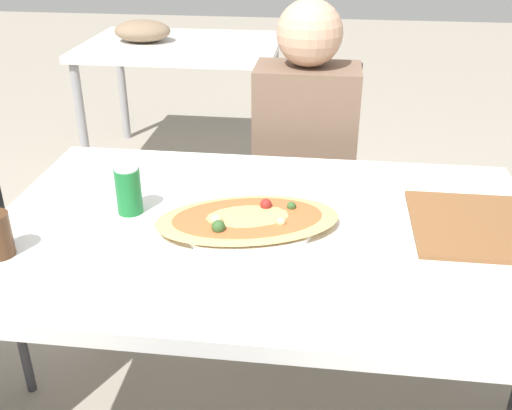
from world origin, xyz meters
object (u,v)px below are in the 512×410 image
(soda_can, at_px, (129,191))
(pizza_main, at_px, (248,221))
(chair_far_seated, at_px, (305,176))
(person_seated, at_px, (305,141))
(dining_table, at_px, (264,247))

(soda_can, bearing_deg, pizza_main, -8.28)
(chair_far_seated, xyz_separation_m, person_seated, (-0.00, -0.12, 0.19))
(dining_table, height_order, person_seated, person_seated)
(pizza_main, bearing_deg, chair_far_seated, 82.22)
(dining_table, xyz_separation_m, pizza_main, (-0.04, -0.02, 0.08))
(dining_table, bearing_deg, chair_far_seated, 84.91)
(pizza_main, relative_size, soda_can, 4.09)
(person_seated, relative_size, pizza_main, 2.31)
(dining_table, bearing_deg, pizza_main, -158.66)
(dining_table, distance_m, soda_can, 0.38)
(person_seated, distance_m, soda_can, 0.77)
(chair_far_seated, height_order, pizza_main, chair_far_seated)
(person_seated, height_order, soda_can, person_seated)
(chair_far_seated, distance_m, soda_can, 0.91)
(soda_can, bearing_deg, chair_far_seated, 60.58)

